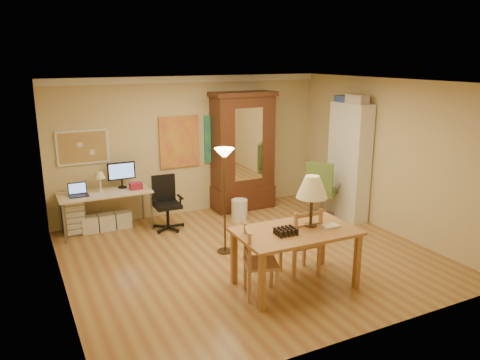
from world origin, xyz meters
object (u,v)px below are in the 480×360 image
dining_table (302,218)px  office_chair_black (167,215)px  computer_desk (107,207)px  office_chair_green (321,203)px  bookshelf (349,162)px  armoire (242,159)px

dining_table → office_chair_black: (-0.98, 2.87, -0.70)m
office_chair_black → computer_desk: bearing=157.1°
office_chair_green → bookshelf: 0.95m
computer_desk → armoire: bearing=1.7°
computer_desk → bookshelf: 4.57m
office_chair_green → bookshelf: size_ratio=0.52×
office_chair_black → armoire: 2.01m
armoire → bookshelf: (1.54, -1.45, 0.07)m
office_chair_black → armoire: size_ratio=0.41×
office_chair_black → armoire: bearing=15.6°
office_chair_green → dining_table: bearing=-132.0°
computer_desk → armoire: 2.83m
office_chair_black → office_chair_green: 2.95m
armoire → bookshelf: size_ratio=1.07×
office_chair_black → office_chair_green: bearing=-15.9°
dining_table → armoire: size_ratio=0.68×
dining_table → armoire: (0.81, 3.37, 0.08)m
dining_table → office_chair_green: size_ratio=1.41×
office_chair_green → bookshelf: (0.49, -0.15, 0.80)m
armoire → dining_table: bearing=-103.5°
computer_desk → armoire: (2.77, 0.08, 0.60)m
dining_table → computer_desk: size_ratio=1.02×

